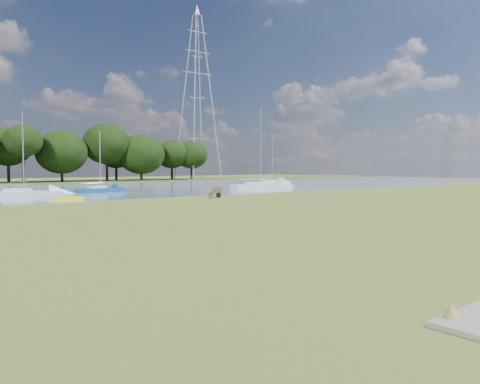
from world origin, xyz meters
TOP-DOWN VIEW (x-y plane):
  - ground at (0.00, 0.00)m, footprint 220.00×220.00m
  - riverbank_bench at (16.17, 19.27)m, footprint 1.77×1.16m
  - kayak at (4.04, 24.81)m, footprint 2.73×0.82m
  - pylon at (48.45, 70.00)m, footprint 7.52×5.27m
  - sailboat_2 at (11.05, 34.64)m, footprint 5.83×2.43m
  - sailboat_3 at (2.26, 32.54)m, footprint 7.50×4.58m
  - sailboat_4 at (31.43, 29.98)m, footprint 8.43×4.14m
  - sailboat_5 at (41.90, 38.81)m, footprint 7.15×2.44m

SIDE VIEW (x-z plane):
  - ground at x=0.00m, z-range 0.00..0.00m
  - kayak at x=4.04m, z-range 0.05..0.32m
  - sailboat_5 at x=41.90m, z-range -3.44..4.44m
  - sailboat_2 at x=11.05m, z-range -2.98..3.99m
  - sailboat_3 at x=2.26m, z-range -3.67..4.70m
  - riverbank_bench at x=16.17m, z-range 0.00..1.06m
  - sailboat_4 at x=31.43m, z-range -4.83..5.99m
  - pylon at x=48.45m, z-range 4.46..42.62m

